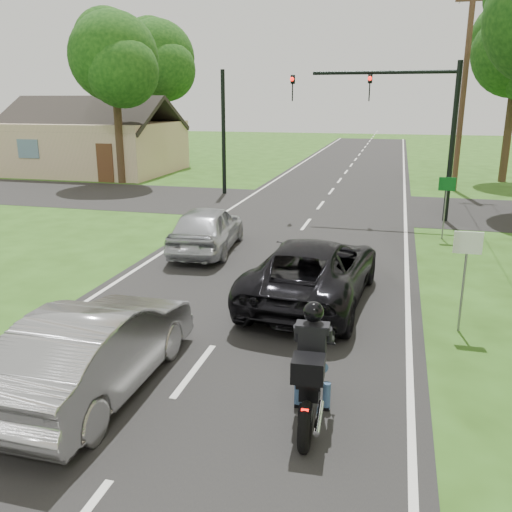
# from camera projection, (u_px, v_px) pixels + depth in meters

# --- Properties ---
(ground) EXTENTS (140.00, 140.00, 0.00)m
(ground) POSITION_uv_depth(u_px,v_px,m) (195.00, 370.00, 9.61)
(ground) COLOR #294A14
(ground) RESTS_ON ground
(road) EXTENTS (8.00, 100.00, 0.01)m
(road) POSITION_uv_depth(u_px,v_px,m) (297.00, 237.00, 18.90)
(road) COLOR black
(road) RESTS_ON ground
(cross_road) EXTENTS (60.00, 7.00, 0.01)m
(cross_road) POSITION_uv_depth(u_px,v_px,m) (321.00, 205.00, 24.48)
(cross_road) COLOR black
(cross_road) RESTS_ON ground
(motorcycle_rider) EXTENTS (0.62, 2.20, 1.89)m
(motorcycle_rider) POSITION_uv_depth(u_px,v_px,m) (311.00, 376.00, 7.90)
(motorcycle_rider) COLOR black
(motorcycle_rider) RESTS_ON ground
(dark_suv) EXTENTS (2.87, 5.55, 1.50)m
(dark_suv) POSITION_uv_depth(u_px,v_px,m) (313.00, 270.00, 12.76)
(dark_suv) COLOR black
(dark_suv) RESTS_ON road
(silver_sedan) EXTENTS (1.58, 4.52, 1.49)m
(silver_sedan) POSITION_uv_depth(u_px,v_px,m) (97.00, 348.00, 8.78)
(silver_sedan) COLOR #9FA0A4
(silver_sedan) RESTS_ON road
(silver_suv) EXTENTS (2.13, 4.45, 1.47)m
(silver_suv) POSITION_uv_depth(u_px,v_px,m) (207.00, 228.00, 16.95)
(silver_suv) COLOR #B0B3B8
(silver_suv) RESTS_ON road
(traffic_signal) EXTENTS (6.38, 0.44, 6.00)m
(traffic_signal) POSITION_uv_depth(u_px,v_px,m) (404.00, 112.00, 20.66)
(traffic_signal) COLOR black
(traffic_signal) RESTS_ON ground
(signal_pole_far) EXTENTS (0.20, 0.20, 6.00)m
(signal_pole_far) POSITION_uv_depth(u_px,v_px,m) (224.00, 133.00, 26.76)
(signal_pole_far) COLOR black
(signal_pole_far) RESTS_ON ground
(utility_pole_far) EXTENTS (1.60, 0.28, 10.00)m
(utility_pole_far) POSITION_uv_depth(u_px,v_px,m) (464.00, 90.00, 27.15)
(utility_pole_far) COLOR brown
(utility_pole_far) RESTS_ON ground
(sign_white) EXTENTS (0.55, 0.07, 2.12)m
(sign_white) POSITION_uv_depth(u_px,v_px,m) (466.00, 257.00, 10.80)
(sign_white) COLOR slate
(sign_white) RESTS_ON ground
(sign_green) EXTENTS (0.55, 0.07, 2.12)m
(sign_green) POSITION_uv_depth(u_px,v_px,m) (446.00, 193.00, 18.19)
(sign_green) COLOR slate
(sign_green) RESTS_ON ground
(tree_left_near) EXTENTS (5.12, 4.96, 9.22)m
(tree_left_near) POSITION_uv_depth(u_px,v_px,m) (117.00, 62.00, 29.00)
(tree_left_near) COLOR #332316
(tree_left_near) RESTS_ON ground
(tree_left_far) EXTENTS (5.76, 5.58, 10.14)m
(tree_left_far) POSITION_uv_depth(u_px,v_px,m) (160.00, 62.00, 38.58)
(tree_left_far) COLOR #332316
(tree_left_far) RESTS_ON ground
(house) EXTENTS (10.20, 8.00, 4.84)m
(house) POSITION_uv_depth(u_px,v_px,m) (94.00, 145.00, 35.28)
(house) COLOR tan
(house) RESTS_ON ground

